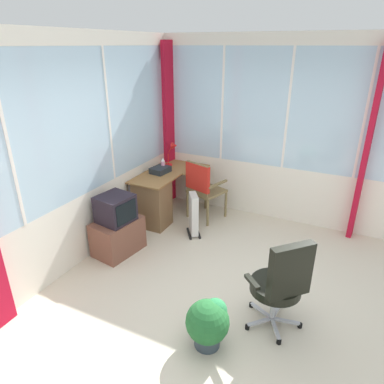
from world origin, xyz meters
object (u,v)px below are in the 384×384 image
at_px(tv_remote, 201,170).
at_px(potted_plant, 208,322).
at_px(tv_on_stand, 117,227).
at_px(desk, 154,200).
at_px(desk_lamp, 173,150).
at_px(paper_tray, 160,170).
at_px(wooden_armchair, 201,184).
at_px(space_heater, 193,214).
at_px(office_chair, 282,282).
at_px(spray_bottle, 163,164).

xyz_separation_m(tv_remote, potted_plant, (-2.51, -1.22, -0.49)).
height_order(tv_remote, potted_plant, tv_remote).
distance_m(tv_on_stand, potted_plant, 1.97).
bearing_deg(desk, desk_lamp, 4.12).
bearing_deg(paper_tray, tv_on_stand, -178.30).
bearing_deg(wooden_armchair, desk_lamp, 65.23).
relative_size(desk_lamp, space_heater, 0.60).
relative_size(office_chair, space_heater, 1.58).
distance_m(wooden_armchair, tv_on_stand, 1.50).
distance_m(tv_remote, potted_plant, 2.83).
bearing_deg(desk, potted_plant, -136.91).
distance_m(spray_bottle, tv_on_stand, 1.40).
xyz_separation_m(paper_tray, space_heater, (-0.33, -0.74, -0.46)).
xyz_separation_m(space_heater, potted_plant, (-1.81, -1.03, -0.06)).
distance_m(desk, wooden_armchair, 0.78).
distance_m(paper_tray, potted_plant, 2.83).
relative_size(tv_on_stand, potted_plant, 1.72).
height_order(space_heater, potted_plant, space_heater).
xyz_separation_m(spray_bottle, paper_tray, (-0.10, -0.01, -0.06)).
bearing_deg(desk, tv_remote, -36.90).
relative_size(paper_tray, space_heater, 0.46).
height_order(desk, wooden_armchair, wooden_armchair).
relative_size(space_heater, potted_plant, 1.34).
bearing_deg(space_heater, tv_on_stand, 141.36).
bearing_deg(spray_bottle, paper_tray, -174.44).
height_order(spray_bottle, office_chair, office_chair).
height_order(paper_tray, wooden_armchair, wooden_armchair).
height_order(paper_tray, tv_on_stand, paper_tray).
relative_size(desk, office_chair, 1.26).
xyz_separation_m(tv_remote, office_chair, (-2.02, -1.75, -0.19)).
bearing_deg(tv_on_stand, tv_remote, -17.98).
relative_size(tv_remote, office_chair, 0.15).
bearing_deg(spray_bottle, tv_remote, -65.14).
bearing_deg(wooden_armchair, space_heater, -169.94).
xyz_separation_m(desk_lamp, potted_plant, (-2.59, -1.78, -0.73)).
bearing_deg(space_heater, tv_remote, 15.57).
relative_size(desk, paper_tray, 4.30).
height_order(spray_bottle, wooden_armchair, wooden_armchair).
height_order(office_chair, potted_plant, office_chair).
distance_m(tv_remote, wooden_armchair, 0.29).
xyz_separation_m(desk_lamp, office_chair, (-2.10, -2.31, -0.43)).
height_order(desk_lamp, paper_tray, desk_lamp).
relative_size(tv_remote, space_heater, 0.23).
xyz_separation_m(spray_bottle, wooden_armchair, (0.03, -0.67, -0.24)).
distance_m(spray_bottle, space_heater, 1.01).
bearing_deg(wooden_armchair, tv_on_stand, 155.16).
distance_m(desk_lamp, spray_bottle, 0.37).
bearing_deg(desk, paper_tray, 8.54).
relative_size(desk, tv_remote, 8.59).
bearing_deg(potted_plant, desk, 43.09).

